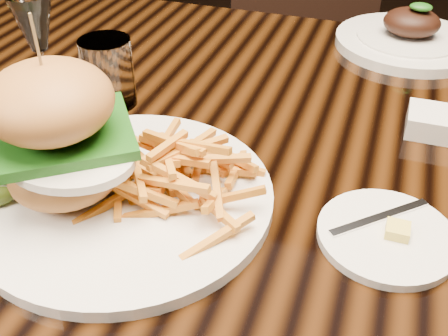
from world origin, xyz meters
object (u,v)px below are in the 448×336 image
(dining_table, at_px, (259,176))
(chair_far, at_px, (311,34))
(burger_plate, at_px, (111,161))
(wine_glass, at_px, (35,27))
(far_dish, at_px, (408,39))

(dining_table, bearing_deg, chair_far, 95.51)
(dining_table, xyz_separation_m, chair_far, (-0.09, 0.88, -0.13))
(dining_table, xyz_separation_m, burger_plate, (-0.12, -0.20, 0.13))
(burger_plate, height_order, wine_glass, burger_plate)
(wine_glass, distance_m, chair_far, 1.00)
(burger_plate, bearing_deg, far_dish, 38.11)
(chair_far, bearing_deg, burger_plate, -114.48)
(wine_glass, bearing_deg, dining_table, 5.50)
(dining_table, bearing_deg, burger_plate, -120.90)
(dining_table, distance_m, wine_glass, 0.38)
(burger_plate, xyz_separation_m, far_dish, (0.29, 0.56, -0.04))
(far_dish, bearing_deg, burger_plate, -117.52)
(burger_plate, xyz_separation_m, wine_glass, (-0.20, 0.17, 0.06))
(dining_table, relative_size, burger_plate, 4.70)
(dining_table, distance_m, chair_far, 0.90)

